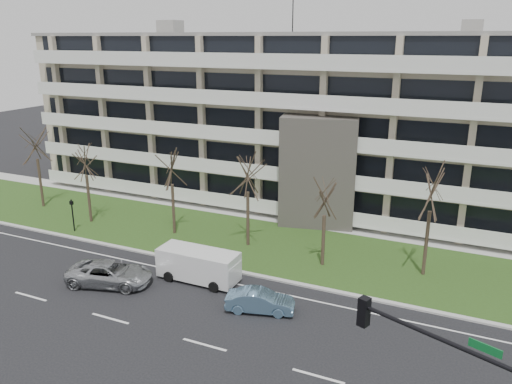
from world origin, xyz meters
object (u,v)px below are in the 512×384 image
at_px(silver_pickup, 110,274).
at_px(white_van, 199,263).
at_px(blue_sedan, 260,301).
at_px(pedestrian_signal, 72,211).

xyz_separation_m(silver_pickup, white_van, (4.87, 2.78, 0.48)).
xyz_separation_m(blue_sedan, pedestrian_signal, (-18.45, 5.00, 1.08)).
distance_m(blue_sedan, pedestrian_signal, 19.15).
bearing_deg(white_van, pedestrian_signal, 167.17).
xyz_separation_m(white_van, pedestrian_signal, (-13.41, 3.13, 0.51)).
xyz_separation_m(silver_pickup, pedestrian_signal, (-8.54, 5.91, 0.99)).
relative_size(silver_pickup, blue_sedan, 1.36).
relative_size(blue_sedan, pedestrian_signal, 1.43).
bearing_deg(pedestrian_signal, silver_pickup, -27.48).
relative_size(blue_sedan, white_van, 0.74).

